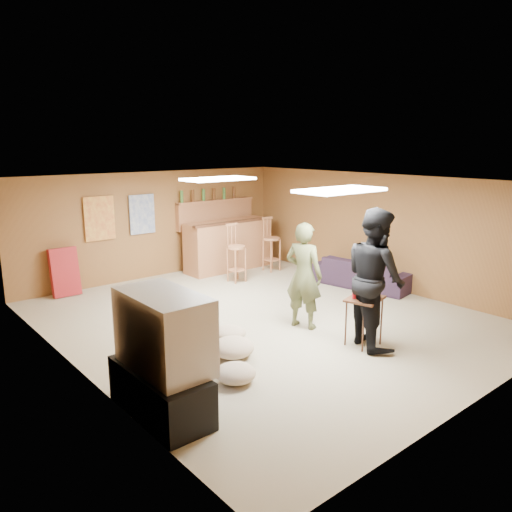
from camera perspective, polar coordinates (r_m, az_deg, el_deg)
ground at (r=8.12m, az=0.91°, el=-7.14°), size 7.00×7.00×0.00m
ceiling at (r=7.65m, az=0.97°, el=8.54°), size 6.00×7.00×0.02m
wall_back at (r=10.66m, az=-11.49°, el=3.54°), size 6.00×0.02×2.20m
wall_front at (r=5.74m, az=24.59°, el=-5.31°), size 6.00×0.02×2.20m
wall_left at (r=6.33m, az=-20.11°, el=-3.29°), size 0.02×7.00×2.20m
wall_right at (r=10.00m, az=14.07°, el=2.81°), size 0.02×7.00×2.20m
tv_stand at (r=5.45m, az=-10.87°, el=-14.95°), size 0.55×1.30×0.50m
dvd_box at (r=5.59m, az=-8.79°, el=-15.27°), size 0.35×0.50×0.08m
tv_body at (r=5.21m, az=-10.49°, el=-8.41°), size 0.60×1.10×0.80m
tv_screen at (r=5.36m, az=-7.59°, el=-7.70°), size 0.02×0.95×0.65m
bar_counter at (r=11.09m, az=-3.19°, el=1.24°), size 2.00×0.60×1.10m
bar_lip at (r=10.80m, az=-2.43°, el=3.90°), size 2.10×0.12×0.05m
bar_shelf at (r=11.31m, az=-4.62°, el=6.32°), size 2.00×0.18×0.05m
bar_backing at (r=11.36m, az=-4.65°, el=4.82°), size 2.00×0.14×0.60m
poster_left at (r=10.08m, az=-17.45°, el=4.12°), size 0.60×0.03×0.85m
poster_right at (r=10.45m, az=-12.89°, el=4.68°), size 0.55×0.03×0.80m
folding_chair_stack at (r=9.83m, az=-21.03°, el=-1.72°), size 0.50×0.26×0.91m
ceiling_panel_front at (r=6.60m, az=9.61°, el=7.42°), size 1.20×0.60×0.04m
ceiling_panel_back at (r=8.59m, az=-4.34°, el=8.77°), size 1.20×0.60×0.04m
person_olive at (r=7.56m, az=5.48°, el=-2.24°), size 0.55×0.69×1.63m
person_black at (r=7.01m, az=13.45°, el=-2.45°), size 1.06×1.16×1.93m
sofa at (r=10.02m, az=12.13°, el=-1.88°), size 1.06×2.01×0.56m
tray_table at (r=7.15m, az=12.20°, el=-7.32°), size 0.62×0.55×0.69m
cup_red_near at (r=6.97m, az=11.22°, el=-4.39°), size 0.10×0.10×0.10m
cup_red_far at (r=7.05m, az=13.34°, el=-4.23°), size 0.11×0.11×0.12m
cup_blue at (r=7.17m, az=12.40°, el=-3.96°), size 0.08×0.08×0.10m
bar_stool_left at (r=10.07m, az=-2.24°, el=0.35°), size 0.47×0.47×1.20m
bar_stool_right at (r=10.97m, az=1.80°, el=1.30°), size 0.46×0.46×1.17m
cushion_near_tv at (r=6.71m, az=-2.65°, el=-10.39°), size 0.70×0.70×0.25m
cushion_mid at (r=7.23m, az=-3.05°, el=-8.82°), size 0.51×0.51×0.21m
cushion_far at (r=6.06m, az=-2.35°, el=-13.23°), size 0.54×0.54×0.22m
bottle_row at (r=11.16m, az=-5.42°, el=7.02°), size 1.48×0.08×0.26m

